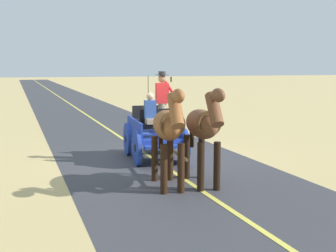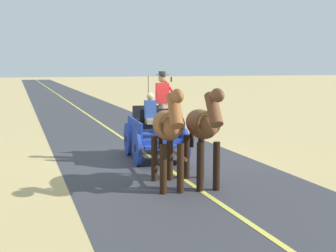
# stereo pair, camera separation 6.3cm
# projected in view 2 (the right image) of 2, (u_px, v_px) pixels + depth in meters

# --- Properties ---
(ground_plane) EXTENTS (200.00, 200.00, 0.00)m
(ground_plane) POSITION_uv_depth(u_px,v_px,m) (153.00, 158.00, 12.88)
(ground_plane) COLOR tan
(road_surface) EXTENTS (5.34, 160.00, 0.01)m
(road_surface) POSITION_uv_depth(u_px,v_px,m) (153.00, 158.00, 12.88)
(road_surface) COLOR #38383D
(road_surface) RESTS_ON ground
(road_centre_stripe) EXTENTS (0.12, 160.00, 0.00)m
(road_centre_stripe) POSITION_uv_depth(u_px,v_px,m) (153.00, 158.00, 12.87)
(road_centre_stripe) COLOR #DBCC4C
(road_centre_stripe) RESTS_ON road_surface
(horse_drawn_carriage) EXTENTS (1.59, 4.52, 2.50)m
(horse_drawn_carriage) POSITION_uv_depth(u_px,v_px,m) (155.00, 131.00, 12.67)
(horse_drawn_carriage) COLOR #1E3899
(horse_drawn_carriage) RESTS_ON ground
(horse_near_side) EXTENTS (0.71, 2.14, 2.21)m
(horse_near_side) POSITION_uv_depth(u_px,v_px,m) (203.00, 127.00, 9.78)
(horse_near_side) COLOR brown
(horse_near_side) RESTS_ON ground
(horse_off_side) EXTENTS (0.75, 2.15, 2.21)m
(horse_off_side) POSITION_uv_depth(u_px,v_px,m) (168.00, 128.00, 9.59)
(horse_off_side) COLOR brown
(horse_off_side) RESTS_ON ground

